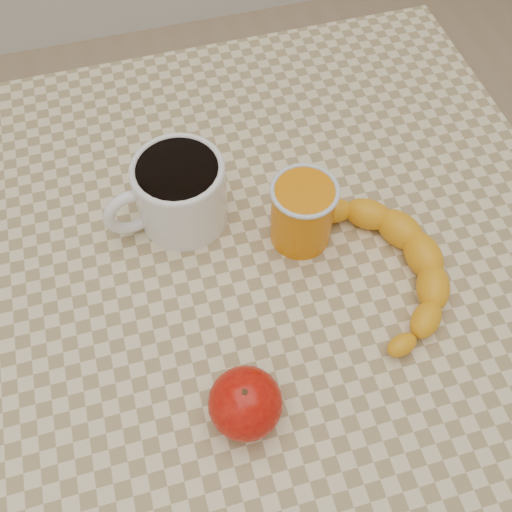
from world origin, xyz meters
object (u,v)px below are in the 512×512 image
object	(u,v)px
coffee_mug	(178,191)
orange_juice_glass	(302,213)
table	(256,299)
banana	(379,265)
apple	(245,403)

from	to	relation	value
coffee_mug	orange_juice_glass	distance (m)	0.15
table	orange_juice_glass	distance (m)	0.15
table	banana	xyz separation A→B (m)	(0.13, -0.05, 0.11)
coffee_mug	apple	xyz separation A→B (m)	(0.01, -0.26, -0.02)
table	coffee_mug	xyz separation A→B (m)	(-0.07, 0.09, 0.14)
apple	banana	size ratio (longest dim) A/B	0.34
coffee_mug	banana	xyz separation A→B (m)	(0.20, -0.14, -0.03)
table	apple	bearing A→B (deg)	-109.13
table	coffee_mug	distance (m)	0.18
orange_juice_glass	coffee_mug	bearing A→B (deg)	153.08
orange_juice_glass	apple	xyz separation A→B (m)	(-0.12, -0.19, -0.01)
table	banana	bearing A→B (deg)	-20.70
orange_juice_glass	banana	world-z (taller)	orange_juice_glass
apple	orange_juice_glass	bearing A→B (deg)	57.97
apple	banana	bearing A→B (deg)	31.65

